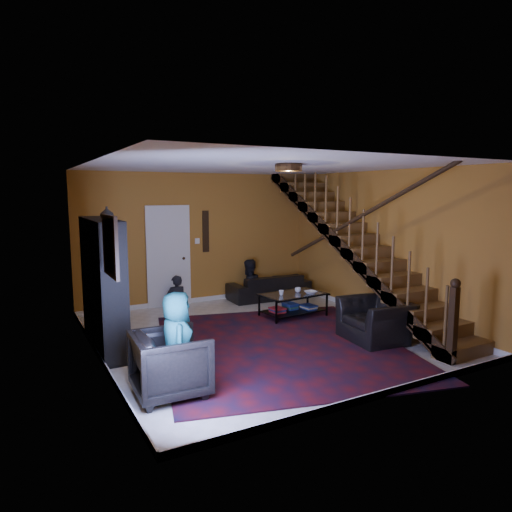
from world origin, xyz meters
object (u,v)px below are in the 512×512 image
Objects in this scene: sofa at (269,287)px; armchair_left at (171,364)px; bookshelf at (104,287)px; coffee_table at (293,303)px; armchair_right at (376,320)px.

sofa is 5.18m from armchair_left.
bookshelf reaches higher than armchair_left.
bookshelf is 1.08× the size of sofa.
coffee_table is at bearing -52.47° from armchair_left.
sofa is 3.41m from armchair_right.
armchair_left is at bearing -80.26° from bookshelf.
sofa is 1.47× the size of coffee_table.
coffee_table is at bearing 77.95° from sofa.
coffee_table is at bearing -162.15° from armchair_right.
armchair_left is 3.57m from armchair_right.
bookshelf is 3.60m from coffee_table.
armchair_left reaches higher than sofa.
bookshelf is at bearing 25.16° from sofa.
sofa is 2.19× the size of armchair_left.
armchair_right is (0.00, -3.41, 0.06)m from sofa.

